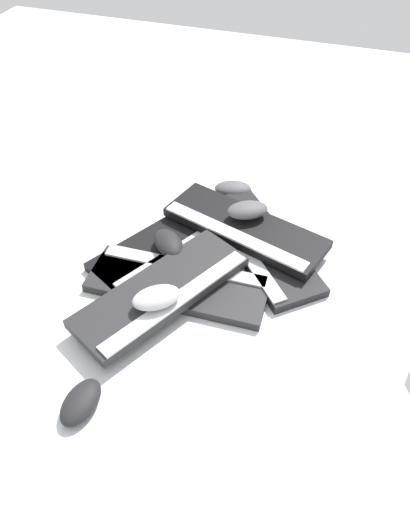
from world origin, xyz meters
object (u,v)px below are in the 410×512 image
mouse_2 (232,188)px  mouse_4 (247,210)px  mouse_3 (169,243)px  keyboard_3 (163,291)px  keyboard_2 (170,242)px  mouse_1 (81,402)px  keyboard_0 (178,284)px  keyboard_4 (244,228)px  keyboard_1 (260,244)px  mouse_0 (156,298)px

mouse_2 → mouse_4: bearing=-77.1°
mouse_3 → keyboard_3: bearing=-27.2°
mouse_2 → mouse_4: 0.19m
keyboard_2 → mouse_2: bearing=161.0°
keyboard_3 → mouse_2: 0.47m
mouse_1 → mouse_3: mouse_3 is taller
keyboard_3 → keyboard_0: bearing=164.8°
keyboard_4 → mouse_1: keyboard_4 is taller
keyboard_4 → keyboard_1: bearing=69.3°
mouse_0 → keyboard_2: bearing=-113.8°
mouse_4 → keyboard_0: bearing=38.2°
keyboard_2 → mouse_4: 0.22m
keyboard_0 → mouse_4: bearing=157.4°
keyboard_4 → mouse_3: (0.13, -0.17, 0.01)m
keyboard_2 → mouse_3: size_ratio=4.17×
keyboard_2 → mouse_2: size_ratio=4.17×
mouse_1 → mouse_3: size_ratio=1.00×
mouse_3 → keyboard_4: bearing=83.5°
mouse_1 → mouse_2: size_ratio=1.00×
keyboard_0 → mouse_1: size_ratio=4.05×
keyboard_2 → mouse_3: (0.04, 0.02, 0.04)m
keyboard_0 → mouse_1: (0.36, -0.07, 0.01)m
keyboard_4 → mouse_4: 0.05m
keyboard_1 → mouse_1: 0.61m
keyboard_0 → mouse_4: size_ratio=4.05×
keyboard_1 → keyboard_2: (0.07, -0.23, 0.00)m
keyboard_0 → mouse_0: mouse_0 is taller
keyboard_2 → mouse_3: mouse_3 is taller
keyboard_0 → mouse_3: (-0.10, -0.06, 0.04)m
mouse_0 → mouse_2: 0.53m
keyboard_0 → keyboard_2: 0.16m
keyboard_3 → mouse_2: size_ratio=4.17×
keyboard_1 → mouse_3: 0.24m
mouse_0 → keyboard_0: bearing=-133.3°
mouse_1 → mouse_2: bearing=177.6°
keyboard_1 → keyboard_3: 0.31m
mouse_4 → keyboard_1: bearing=106.1°
mouse_3 → mouse_2: bearing=122.6°
keyboard_2 → mouse_4: (-0.12, 0.18, 0.07)m
mouse_0 → mouse_3: (-0.20, -0.05, -0.03)m
mouse_0 → mouse_2: size_ratio=1.00×
mouse_1 → mouse_3: bearing=-177.1°
keyboard_2 → keyboard_1: bearing=105.8°
keyboard_3 → mouse_2: (-0.47, 0.03, -0.02)m
keyboard_0 → mouse_2: size_ratio=4.05×
keyboard_3 → keyboard_1: bearing=146.7°
keyboard_2 → mouse_2: mouse_2 is taller
mouse_4 → mouse_0: bearing=43.4°
keyboard_2 → keyboard_4: 0.20m
keyboard_2 → keyboard_3: (0.20, 0.06, 0.03)m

